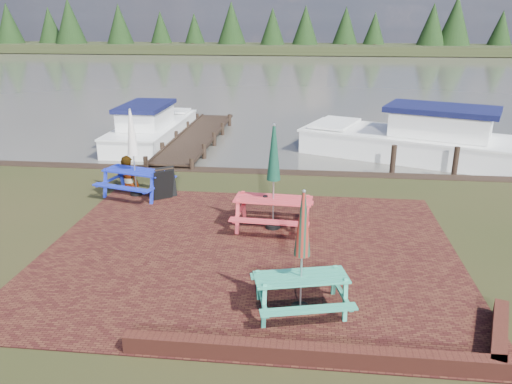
{
  "coord_description": "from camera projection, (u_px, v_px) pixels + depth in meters",
  "views": [
    {
      "loc": [
        1.22,
        -8.82,
        4.89
      ],
      "look_at": [
        0.01,
        2.14,
        1.0
      ],
      "focal_mm": 35.0,
      "sensor_mm": 36.0,
      "label": 1
    }
  ],
  "objects": [
    {
      "name": "person",
      "position": [
        126.0,
        156.0,
        14.88
      ],
      "size": [
        0.75,
        0.55,
        1.9
      ],
      "primitive_type": "imported",
      "rotation": [
        0.0,
        0.0,
        3.0
      ],
      "color": "gray",
      "rests_on": "ground"
    },
    {
      "name": "jetty",
      "position": [
        197.0,
        137.0,
        20.91
      ],
      "size": [
        1.76,
        9.08,
        1.0
      ],
      "color": "black",
      "rests_on": "ground"
    },
    {
      "name": "paving",
      "position": [
        250.0,
        252.0,
        10.95
      ],
      "size": [
        9.0,
        7.5,
        0.02
      ],
      "primitive_type": "cube",
      "color": "#331110",
      "rests_on": "ground"
    },
    {
      "name": "brick_wall",
      "position": [
        364.0,
        351.0,
        7.49
      ],
      "size": [
        6.21,
        1.79,
        0.3
      ],
      "color": "#4C1E16",
      "rests_on": "ground"
    },
    {
      "name": "water",
      "position": [
        298.0,
        74.0,
        44.71
      ],
      "size": [
        120.0,
        60.0,
        0.02
      ],
      "primitive_type": "cube",
      "color": "#44413A",
      "rests_on": "ground"
    },
    {
      "name": "picnic_table_red",
      "position": [
        273.0,
        194.0,
        11.88
      ],
      "size": [
        1.95,
        1.75,
        2.56
      ],
      "rotation": [
        0.0,
        0.0,
        -0.06
      ],
      "color": "#D1353E",
      "rests_on": "ground"
    },
    {
      "name": "picnic_table_blue",
      "position": [
        134.0,
        166.0,
        14.14
      ],
      "size": [
        2.15,
        2.01,
        2.49
      ],
      "rotation": [
        0.0,
        0.0,
        -0.27
      ],
      "color": "#1727B3",
      "rests_on": "ground"
    },
    {
      "name": "picnic_table_teal",
      "position": [
        301.0,
        271.0,
        8.52
      ],
      "size": [
        1.9,
        1.77,
        2.23
      ],
      "rotation": [
        0.0,
        0.0,
        0.24
      ],
      "color": "teal",
      "rests_on": "ground"
    },
    {
      "name": "boat_jetty",
      "position": [
        152.0,
        129.0,
        21.14
      ],
      "size": [
        2.33,
        6.59,
        1.9
      ],
      "rotation": [
        0.0,
        0.0,
        -0.01
      ],
      "color": "white",
      "rests_on": "ground"
    },
    {
      "name": "chalkboard",
      "position": [
        165.0,
        184.0,
        14.0
      ],
      "size": [
        0.57,
        0.78,
        0.88
      ],
      "rotation": [
        0.0,
        0.0,
        0.61
      ],
      "color": "black",
      "rests_on": "ground"
    },
    {
      "name": "ground",
      "position": [
        244.0,
        274.0,
        10.02
      ],
      "size": [
        120.0,
        120.0,
        0.0
      ],
      "primitive_type": "plane",
      "color": "black",
      "rests_on": "ground"
    },
    {
      "name": "far_treeline",
      "position": [
        305.0,
        28.0,
        70.8
      ],
      "size": [
        120.0,
        10.0,
        8.1
      ],
      "color": "black",
      "rests_on": "ground"
    },
    {
      "name": "boat_near",
      "position": [
        417.0,
        141.0,
        18.72
      ],
      "size": [
        8.66,
        5.64,
        2.22
      ],
      "rotation": [
        0.0,
        0.0,
        1.2
      ],
      "color": "white",
      "rests_on": "ground"
    }
  ]
}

